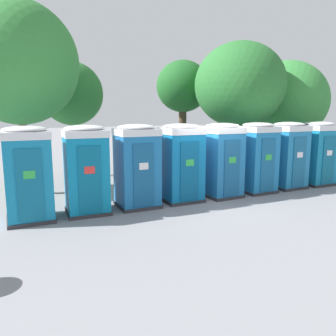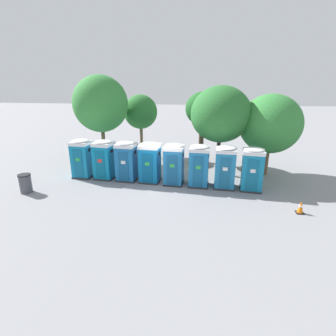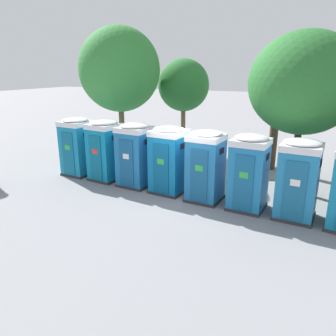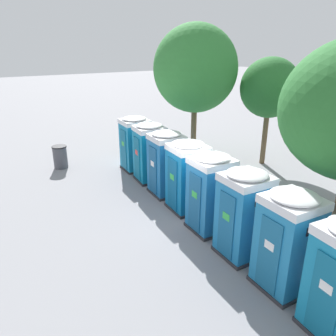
{
  "view_description": "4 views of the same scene",
  "coord_description": "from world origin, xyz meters",
  "px_view_note": "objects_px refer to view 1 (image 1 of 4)",
  "views": [
    {
      "loc": [
        -6.31,
        -8.93,
        2.85
      ],
      "look_at": [
        -1.26,
        0.03,
        1.14
      ],
      "focal_mm": 35.0,
      "sensor_mm": 36.0,
      "label": 1
    },
    {
      "loc": [
        2.52,
        -15.31,
        6.04
      ],
      "look_at": [
        0.39,
        -0.1,
        0.99
      ],
      "focal_mm": 28.0,
      "sensor_mm": 36.0,
      "label": 2
    },
    {
      "loc": [
        4.32,
        -10.68,
        4.54
      ],
      "look_at": [
        -0.78,
        -0.01,
        0.97
      ],
      "focal_mm": 35.0,
      "sensor_mm": 36.0,
      "label": 3
    },
    {
      "loc": [
        7.89,
        -6.18,
        5.6
      ],
      "look_at": [
        -2.12,
        0.09,
        1.13
      ],
      "focal_mm": 35.0,
      "sensor_mm": 36.0,
      "label": 4
    }
  ],
  "objects_px": {
    "portapotty_3": "(181,162)",
    "portapotty_7": "(317,153)",
    "street_tree_3": "(286,101)",
    "portapotty_5": "(257,157)",
    "street_tree_0": "(240,85)",
    "street_tree_1": "(18,63)",
    "portapotty_1": "(86,169)",
    "portapotty_2": "(137,166)",
    "street_tree_4": "(72,94)",
    "street_tree_2": "(183,88)",
    "portapotty_4": "(222,160)",
    "portapotty_6": "(288,155)",
    "portapotty_0": "(28,174)"
  },
  "relations": [
    {
      "from": "portapotty_6",
      "to": "portapotty_3",
      "type": "bearing_deg",
      "value": 175.65
    },
    {
      "from": "portapotty_7",
      "to": "street_tree_2",
      "type": "distance_m",
      "value": 6.77
    },
    {
      "from": "portapotty_6",
      "to": "portapotty_7",
      "type": "xyz_separation_m",
      "value": [
        1.53,
        -0.15,
        -0.0
      ]
    },
    {
      "from": "portapotty_2",
      "to": "street_tree_4",
      "type": "distance_m",
      "value": 6.44
    },
    {
      "from": "portapotty_3",
      "to": "portapotty_7",
      "type": "height_order",
      "value": "same"
    },
    {
      "from": "portapotty_2",
      "to": "street_tree_0",
      "type": "height_order",
      "value": "street_tree_0"
    },
    {
      "from": "street_tree_3",
      "to": "portapotty_7",
      "type": "bearing_deg",
      "value": -115.29
    },
    {
      "from": "portapotty_1",
      "to": "portapotty_6",
      "type": "height_order",
      "value": "same"
    },
    {
      "from": "portapotty_4",
      "to": "street_tree_3",
      "type": "distance_m",
      "value": 6.87
    },
    {
      "from": "portapotty_1",
      "to": "street_tree_2",
      "type": "relative_size",
      "value": 0.47
    },
    {
      "from": "portapotty_3",
      "to": "portapotty_6",
      "type": "bearing_deg",
      "value": -4.35
    },
    {
      "from": "portapotty_1",
      "to": "street_tree_2",
      "type": "distance_m",
      "value": 8.19
    },
    {
      "from": "portapotty_6",
      "to": "street_tree_0",
      "type": "height_order",
      "value": "street_tree_0"
    },
    {
      "from": "portapotty_5",
      "to": "portapotty_6",
      "type": "height_order",
      "value": "same"
    },
    {
      "from": "portapotty_0",
      "to": "portapotty_6",
      "type": "xyz_separation_m",
      "value": [
        9.18,
        -0.62,
        -0.0
      ]
    },
    {
      "from": "portapotty_5",
      "to": "portapotty_6",
      "type": "distance_m",
      "value": 1.53
    },
    {
      "from": "portapotty_6",
      "to": "portapotty_5",
      "type": "bearing_deg",
      "value": 177.3
    },
    {
      "from": "street_tree_3",
      "to": "street_tree_4",
      "type": "bearing_deg",
      "value": 159.1
    },
    {
      "from": "street_tree_0",
      "to": "street_tree_1",
      "type": "xyz_separation_m",
      "value": [
        -8.61,
        1.29,
        0.46
      ]
    },
    {
      "from": "portapotty_0",
      "to": "portapotty_3",
      "type": "height_order",
      "value": "same"
    },
    {
      "from": "street_tree_4",
      "to": "street_tree_3",
      "type": "bearing_deg",
      "value": -20.9
    },
    {
      "from": "portapotty_5",
      "to": "street_tree_1",
      "type": "distance_m",
      "value": 8.88
    },
    {
      "from": "portapotty_2",
      "to": "portapotty_3",
      "type": "height_order",
      "value": "same"
    },
    {
      "from": "portapotty_3",
      "to": "portapotty_4",
      "type": "bearing_deg",
      "value": -6.89
    },
    {
      "from": "portapotty_1",
      "to": "portapotty_7",
      "type": "xyz_separation_m",
      "value": [
        9.18,
        -0.7,
        -0.0
      ]
    },
    {
      "from": "portapotty_0",
      "to": "portapotty_7",
      "type": "xyz_separation_m",
      "value": [
        10.71,
        -0.77,
        -0.0
      ]
    },
    {
      "from": "portapotty_5",
      "to": "street_tree_0",
      "type": "xyz_separation_m",
      "value": [
        1.23,
        2.44,
        2.77
      ]
    },
    {
      "from": "portapotty_3",
      "to": "street_tree_0",
      "type": "bearing_deg",
      "value": 26.78
    },
    {
      "from": "street_tree_0",
      "to": "street_tree_2",
      "type": "distance_m",
      "value": 2.96
    },
    {
      "from": "portapotty_5",
      "to": "portapotty_4",
      "type": "bearing_deg",
      "value": 176.55
    },
    {
      "from": "portapotty_0",
      "to": "portapotty_2",
      "type": "bearing_deg",
      "value": -3.4
    },
    {
      "from": "portapotty_2",
      "to": "portapotty_7",
      "type": "relative_size",
      "value": 1.0
    },
    {
      "from": "street_tree_1",
      "to": "street_tree_4",
      "type": "bearing_deg",
      "value": 47.83
    },
    {
      "from": "portapotty_6",
      "to": "street_tree_0",
      "type": "bearing_deg",
      "value": 96.94
    },
    {
      "from": "portapotty_6",
      "to": "street_tree_2",
      "type": "xyz_separation_m",
      "value": [
        -1.52,
        5.21,
        2.79
      ]
    },
    {
      "from": "portapotty_5",
      "to": "street_tree_0",
      "type": "height_order",
      "value": "street_tree_0"
    },
    {
      "from": "street_tree_3",
      "to": "street_tree_0",
      "type": "bearing_deg",
      "value": -175.42
    },
    {
      "from": "portapotty_2",
      "to": "portapotty_7",
      "type": "xyz_separation_m",
      "value": [
        7.65,
        -0.59,
        0.0
      ]
    },
    {
      "from": "portapotty_4",
      "to": "street_tree_0",
      "type": "height_order",
      "value": "street_tree_0"
    },
    {
      "from": "street_tree_0",
      "to": "portapotty_1",
      "type": "bearing_deg",
      "value": -165.04
    },
    {
      "from": "portapotty_4",
      "to": "street_tree_1",
      "type": "height_order",
      "value": "street_tree_1"
    },
    {
      "from": "street_tree_1",
      "to": "street_tree_2",
      "type": "distance_m",
      "value": 7.54
    },
    {
      "from": "portapotty_5",
      "to": "street_tree_3",
      "type": "xyz_separation_m",
      "value": [
        4.44,
        2.7,
        2.17
      ]
    },
    {
      "from": "portapotty_7",
      "to": "street_tree_0",
      "type": "xyz_separation_m",
      "value": [
        -1.83,
        2.66,
        2.77
      ]
    },
    {
      "from": "portapotty_3",
      "to": "street_tree_3",
      "type": "distance_m",
      "value": 8.17
    },
    {
      "from": "portapotty_2",
      "to": "street_tree_4",
      "type": "bearing_deg",
      "value": 94.34
    },
    {
      "from": "portapotty_4",
      "to": "street_tree_1",
      "type": "relative_size",
      "value": 0.39
    },
    {
      "from": "street_tree_3",
      "to": "portapotty_5",
      "type": "bearing_deg",
      "value": -148.74
    },
    {
      "from": "portapotty_2",
      "to": "street_tree_1",
      "type": "bearing_deg",
      "value": 129.75
    },
    {
      "from": "portapotty_0",
      "to": "portapotty_5",
      "type": "height_order",
      "value": "same"
    }
  ]
}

